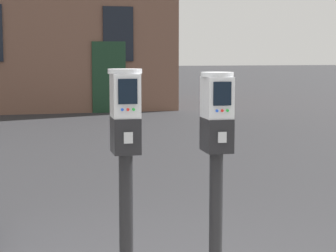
% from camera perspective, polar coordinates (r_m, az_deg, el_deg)
% --- Properties ---
extents(parking_meter_near_kerb, '(0.23, 0.26, 1.51)m').
position_cam_1_polar(parking_meter_near_kerb, '(3.87, -4.02, -1.58)').
color(parking_meter_near_kerb, black).
rests_on(parking_meter_near_kerb, sidewalk_slab).
extents(parking_meter_twin_adjacent, '(0.23, 0.26, 1.49)m').
position_cam_1_polar(parking_meter_twin_adjacent, '(4.03, 4.59, -1.50)').
color(parking_meter_twin_adjacent, black).
rests_on(parking_meter_twin_adjacent, sidewalk_slab).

